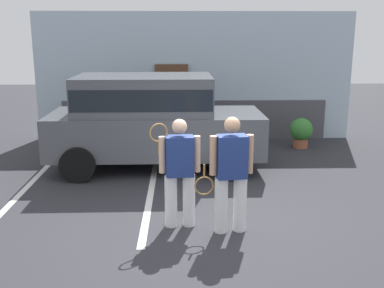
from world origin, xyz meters
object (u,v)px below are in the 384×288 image
tennis_player_man (179,171)px  potted_plant_by_porch (301,131)px  tennis_player_woman (231,174)px  parked_suv (151,117)px

tennis_player_man → potted_plant_by_porch: 5.84m
tennis_player_woman → tennis_player_man: bearing=-23.8°
tennis_player_man → potted_plant_by_porch: bearing=-127.1°
tennis_player_man → tennis_player_woman: size_ratio=0.96×
tennis_player_man → tennis_player_woman: (0.76, -0.22, 0.03)m
parked_suv → potted_plant_by_porch: (3.78, 1.70, -0.71)m
potted_plant_by_porch → tennis_player_man: bearing=-122.9°
parked_suv → potted_plant_by_porch: size_ratio=5.89×
parked_suv → tennis_player_woman: size_ratio=2.60×
potted_plant_by_porch → parked_suv: bearing=-155.8°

